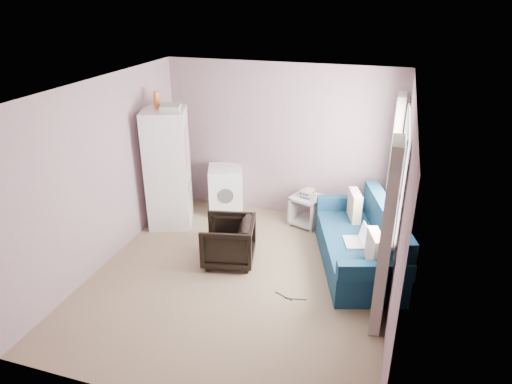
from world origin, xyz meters
TOP-DOWN VIEW (x-y plane):
  - room at (0.02, 0.01)m, footprint 3.84×4.24m
  - armchair at (-0.27, 0.34)m, footprint 0.77×0.81m
  - fridge at (-1.56, 1.16)m, footprint 0.83×0.83m
  - washing_machine at (-0.88, 1.85)m, footprint 0.71×0.71m
  - side_table at (0.55, 1.76)m, footprint 0.57×0.57m
  - sofa at (1.50, 0.78)m, footprint 1.44×2.15m
  - window_dressing at (1.78, 0.70)m, footprint 0.17×2.62m
  - floor_cables at (0.74, -0.22)m, footprint 0.41×0.12m

SIDE VIEW (x-z plane):
  - floor_cables at x=0.74m, z-range 0.00..0.01m
  - side_table at x=0.55m, z-range -0.02..0.59m
  - sofa at x=1.50m, z-range -0.12..0.76m
  - armchair at x=-0.27m, z-range 0.00..0.71m
  - washing_machine at x=-0.88m, z-range 0.02..0.80m
  - fridge at x=-1.56m, z-range -0.11..2.02m
  - window_dressing at x=1.78m, z-range 0.02..2.20m
  - room at x=0.02m, z-range -0.02..2.52m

